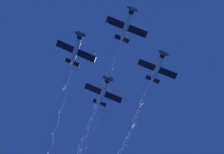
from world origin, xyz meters
name	(u,v)px	position (x,y,z in m)	size (l,w,h in m)	color
airplane_lead	(127,25)	(-1.43, -1.68, 69.70)	(7.68, 8.29, 3.33)	silver
airplane_left_wingman	(158,67)	(1.52, -13.15, 68.85)	(7.69, 8.33, 3.18)	silver
airplane_right_wingman	(76,49)	(8.76, 3.17, 67.85)	(7.68, 8.17, 3.61)	silver
airplane_slot_tail	(104,91)	(13.22, -7.84, 67.42)	(7.69, 8.26, 3.30)	silver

